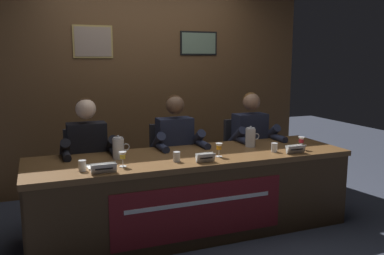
{
  "coord_description": "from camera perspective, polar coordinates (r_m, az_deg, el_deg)",
  "views": [
    {
      "loc": [
        -1.32,
        -3.37,
        1.59
      ],
      "look_at": [
        0.0,
        0.0,
        0.98
      ],
      "focal_mm": 37.73,
      "sensor_mm": 36.0,
      "label": 1
    }
  ],
  "objects": [
    {
      "name": "water_cup_left",
      "position": [
        3.28,
        -15.26,
        -5.3
      ],
      "size": [
        0.06,
        0.06,
        0.08
      ],
      "color": "silver",
      "rests_on": "conference_table"
    },
    {
      "name": "water_pitcher_left_side",
      "position": [
        3.6,
        -10.35,
        -2.88
      ],
      "size": [
        0.15,
        0.1,
        0.21
      ],
      "color": "silver",
      "rests_on": "conference_table"
    },
    {
      "name": "juice_glass_left",
      "position": [
        3.33,
        -9.77,
        -4.04
      ],
      "size": [
        0.06,
        0.06,
        0.12
      ],
      "color": "white",
      "rests_on": "conference_table"
    },
    {
      "name": "panelist_right",
      "position": [
        4.46,
        8.67,
        -1.75
      ],
      "size": [
        0.51,
        0.48,
        1.24
      ],
      "color": "black",
      "rests_on": "ground_plane"
    },
    {
      "name": "panelist_center",
      "position": [
        4.1,
        -2.09,
        -2.66
      ],
      "size": [
        0.51,
        0.48,
        1.24
      ],
      "color": "black",
      "rests_on": "ground_plane"
    },
    {
      "name": "chair_right",
      "position": [
        4.69,
        7.37,
        -4.62
      ],
      "size": [
        0.44,
        0.45,
        0.91
      ],
      "color": "black",
      "rests_on": "ground_plane"
    },
    {
      "name": "panelist_left",
      "position": [
        3.91,
        -14.43,
        -3.59
      ],
      "size": [
        0.51,
        0.48,
        1.24
      ],
      "color": "black",
      "rests_on": "ground_plane"
    },
    {
      "name": "ground_plane",
      "position": [
        3.96,
        0.0,
        -14.12
      ],
      "size": [
        12.0,
        12.0,
        0.0
      ],
      "primitive_type": "plane",
      "color": "#383D4C"
    },
    {
      "name": "chair_left",
      "position": [
        4.17,
        -14.61,
        -6.7
      ],
      "size": [
        0.44,
        0.45,
        0.91
      ],
      "color": "black",
      "rests_on": "ground_plane"
    },
    {
      "name": "document_stack_left",
      "position": [
        3.38,
        -12.89,
        -5.33
      ],
      "size": [
        0.22,
        0.16,
        0.01
      ],
      "color": "white",
      "rests_on": "conference_table"
    },
    {
      "name": "water_pitcher_right_side",
      "position": [
        4.07,
        8.28,
        -1.38
      ],
      "size": [
        0.15,
        0.1,
        0.21
      ],
      "color": "silver",
      "rests_on": "conference_table"
    },
    {
      "name": "conference_table",
      "position": [
        3.68,
        0.59,
        -7.64
      ],
      "size": [
        2.95,
        0.86,
        0.73
      ],
      "color": "brown",
      "rests_on": "ground_plane"
    },
    {
      "name": "juice_glass_right",
      "position": [
        4.04,
        15.2,
        -1.81
      ],
      "size": [
        0.06,
        0.06,
        0.12
      ],
      "color": "white",
      "rests_on": "conference_table"
    },
    {
      "name": "water_cup_center",
      "position": [
        3.46,
        -2.18,
        -4.22
      ],
      "size": [
        0.06,
        0.06,
        0.08
      ],
      "color": "silver",
      "rests_on": "conference_table"
    },
    {
      "name": "nameplate_center",
      "position": [
        3.43,
        1.92,
        -4.27
      ],
      "size": [
        0.16,
        0.06,
        0.08
      ],
      "color": "white",
      "rests_on": "conference_table"
    },
    {
      "name": "nameplate_right",
      "position": [
        3.87,
        14.42,
        -2.98
      ],
      "size": [
        0.19,
        0.06,
        0.08
      ],
      "color": "white",
      "rests_on": "conference_table"
    },
    {
      "name": "nameplate_left",
      "position": [
        3.17,
        -12.36,
        -5.66
      ],
      "size": [
        0.19,
        0.06,
        0.08
      ],
      "color": "white",
      "rests_on": "conference_table"
    },
    {
      "name": "chair_center",
      "position": [
        4.35,
        -2.94,
        -5.7
      ],
      "size": [
        0.44,
        0.45,
        0.91
      ],
      "color": "black",
      "rests_on": "ground_plane"
    },
    {
      "name": "wall_back_panelled",
      "position": [
        5.07,
        -6.3,
        6.3
      ],
      "size": [
        4.15,
        0.14,
        2.6
      ],
      "color": "brown",
      "rests_on": "ground_plane"
    },
    {
      "name": "juice_glass_center",
      "position": [
        3.62,
        3.85,
        -2.81
      ],
      "size": [
        0.06,
        0.06,
        0.12
      ],
      "color": "white",
      "rests_on": "conference_table"
    },
    {
      "name": "water_cup_right",
      "position": [
        3.89,
        11.57,
        -2.84
      ],
      "size": [
        0.06,
        0.06,
        0.08
      ],
      "color": "silver",
      "rests_on": "conference_table"
    }
  ]
}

